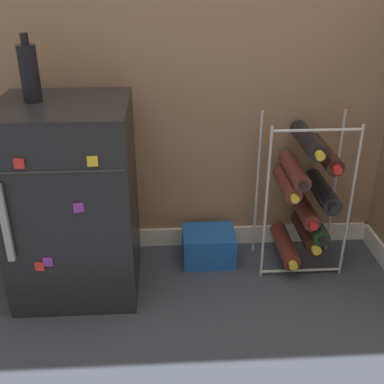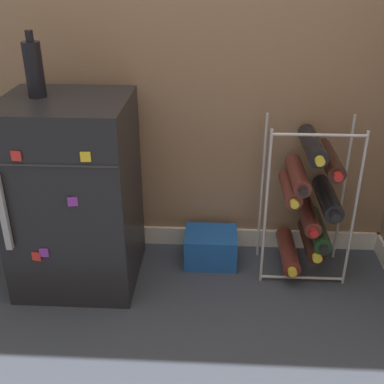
{
  "view_description": "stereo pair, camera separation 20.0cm",
  "coord_description": "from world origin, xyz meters",
  "px_view_note": "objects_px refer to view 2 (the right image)",
  "views": [
    {
      "loc": [
        -0.14,
        -1.45,
        1.3
      ],
      "look_at": [
        -0.04,
        0.34,
        0.4
      ],
      "focal_mm": 45.0,
      "sensor_mm": 36.0,
      "label": 1
    },
    {
      "loc": [
        0.06,
        -1.45,
        1.3
      ],
      "look_at": [
        -0.04,
        0.34,
        0.4
      ],
      "focal_mm": 45.0,
      "sensor_mm": 36.0,
      "label": 2
    }
  ],
  "objects_px": {
    "wine_rack": "(309,202)",
    "soda_box": "(211,247)",
    "fridge_top_bottle": "(34,69)",
    "mini_fridge": "(74,195)"
  },
  "relations": [
    {
      "from": "wine_rack",
      "to": "soda_box",
      "type": "height_order",
      "value": "wine_rack"
    },
    {
      "from": "wine_rack",
      "to": "fridge_top_bottle",
      "type": "distance_m",
      "value": 1.23
    },
    {
      "from": "fridge_top_bottle",
      "to": "wine_rack",
      "type": "bearing_deg",
      "value": 3.68
    },
    {
      "from": "mini_fridge",
      "to": "soda_box",
      "type": "xyz_separation_m",
      "value": [
        0.57,
        0.14,
        -0.33
      ]
    },
    {
      "from": "wine_rack",
      "to": "fridge_top_bottle",
      "type": "bearing_deg",
      "value": -176.32
    },
    {
      "from": "mini_fridge",
      "to": "soda_box",
      "type": "relative_size",
      "value": 3.37
    },
    {
      "from": "mini_fridge",
      "to": "fridge_top_bottle",
      "type": "bearing_deg",
      "value": 165.17
    },
    {
      "from": "mini_fridge",
      "to": "fridge_top_bottle",
      "type": "height_order",
      "value": "fridge_top_bottle"
    },
    {
      "from": "soda_box",
      "to": "fridge_top_bottle",
      "type": "relative_size",
      "value": 0.98
    },
    {
      "from": "mini_fridge",
      "to": "soda_box",
      "type": "height_order",
      "value": "mini_fridge"
    }
  ]
}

